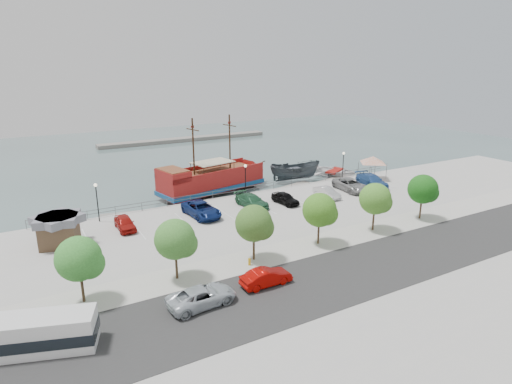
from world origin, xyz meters
TOP-DOWN VIEW (x-y plane):
  - ground at (0.00, 0.00)m, footprint 160.00×160.00m
  - land_slab at (0.00, -21.00)m, footprint 100.00×58.00m
  - street at (0.00, -16.00)m, footprint 100.00×8.00m
  - sidewalk at (0.00, -10.00)m, footprint 100.00×4.00m
  - seawall_railing at (0.00, 7.80)m, footprint 50.00×0.06m
  - far_shore at (10.00, 55.00)m, footprint 40.00×3.00m
  - pirate_ship at (-0.45, 13.55)m, footprint 17.99×8.27m
  - patrol_boat at (11.53, 12.17)m, footprint 8.23×5.34m
  - speedboat at (18.83, 11.65)m, footprint 7.77×8.53m
  - dock_west at (-14.25, 9.20)m, footprint 6.84×3.29m
  - dock_mid at (9.17, 9.20)m, footprint 7.70×3.91m
  - dock_east at (16.35, 9.20)m, footprint 7.68×3.66m
  - shed at (-22.33, 1.77)m, footprint 4.46×4.46m
  - canopy_tent at (20.61, 5.26)m, footprint 5.44×5.44m
  - street_van at (-14.77, -14.59)m, footprint 5.19×2.71m
  - street_sedan at (-9.35, -14.37)m, footprint 4.10×1.45m
  - shuttle_bus at (-25.00, -14.50)m, footprint 6.77×4.17m
  - fire_hydrant at (-8.87, -10.80)m, footprint 0.24×0.24m
  - lamp_post_left at (-18.00, 6.50)m, footprint 0.36×0.36m
  - lamp_post_mid at (0.00, 6.50)m, footprint 0.36×0.36m
  - lamp_post_right at (16.00, 6.50)m, footprint 0.36×0.36m
  - tree_a at (-21.85, -10.07)m, footprint 3.30×3.20m
  - tree_b at (-14.85, -10.07)m, footprint 3.30×3.20m
  - tree_c at (-7.85, -10.07)m, footprint 3.30×3.20m
  - tree_d at (-0.85, -10.07)m, footprint 3.30×3.20m
  - tree_e at (6.15, -10.07)m, footprint 3.30×3.20m
  - tree_f at (13.15, -10.07)m, footprint 3.30×3.20m
  - parked_car_a at (-16.10, 2.74)m, footprint 1.67×4.12m
  - parked_car_c at (-7.68, 2.61)m, footprint 3.18×6.05m
  - parked_car_d at (-1.16, 2.75)m, footprint 2.79×5.30m
  - parked_car_e at (2.93, 1.70)m, footprint 2.06×4.26m
  - parked_car_f at (8.94, 1.21)m, footprint 1.61×4.13m
  - parked_car_g at (13.70, 2.10)m, footprint 3.12×5.96m
  - parked_car_h at (17.57, 2.12)m, footprint 3.30×6.09m

SIDE VIEW (x-z plane):
  - ground at x=0.00m, z-range -1.00..-1.00m
  - dock_west at x=-14.25m, z-range -1.00..-0.62m
  - dock_east at x=16.35m, z-range -1.00..-0.58m
  - dock_mid at x=9.17m, z-range -1.00..-0.58m
  - land_slab at x=0.00m, z-range -1.20..0.00m
  - far_shore at x=10.00m, z-range -1.00..-0.20m
  - speedboat at x=18.83m, z-range -1.00..0.45m
  - street at x=0.00m, z-range -0.01..0.03m
  - sidewalk at x=0.00m, z-range -0.01..0.04m
  - fire_hydrant at x=-8.87m, z-range 0.03..0.73m
  - patrol_boat at x=11.53m, z-range -1.00..1.98m
  - seawall_railing at x=0.00m, z-range 0.03..1.03m
  - parked_car_f at x=8.94m, z-range 0.00..1.34m
  - street_sedan at x=-9.35m, z-range 0.00..1.35m
  - street_van at x=-14.77m, z-range 0.00..1.40m
  - parked_car_e at x=2.93m, z-range 0.00..1.40m
  - parked_car_a at x=-16.10m, z-range 0.00..1.40m
  - parked_car_d at x=-1.16m, z-range 0.00..1.47m
  - parked_car_g at x=13.70m, z-range 0.00..1.60m
  - parked_car_c at x=-7.68m, z-range 0.00..1.63m
  - parked_car_h at x=17.57m, z-range 0.00..1.68m
  - pirate_ship at x=-0.45m, z-range -4.71..6.45m
  - shuttle_bus at x=-25.00m, z-range -0.03..2.21m
  - shed at x=-22.33m, z-range 0.10..3.05m
  - lamp_post_left at x=-18.00m, z-range 0.80..5.08m
  - lamp_post_mid at x=0.00m, z-range 0.80..5.08m
  - lamp_post_right at x=16.00m, z-range 0.80..5.08m
  - tree_a at x=-21.85m, z-range 0.80..5.80m
  - tree_b at x=-14.85m, z-range 0.80..5.80m
  - tree_c at x=-7.85m, z-range 0.80..5.80m
  - tree_d at x=-0.85m, z-range 0.80..5.80m
  - tree_e at x=6.15m, z-range 0.80..5.80m
  - tree_f at x=13.15m, z-range 0.80..5.80m
  - canopy_tent at x=20.61m, z-range 1.45..5.36m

